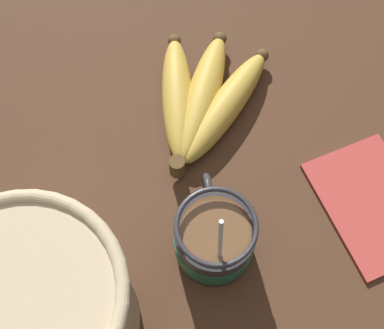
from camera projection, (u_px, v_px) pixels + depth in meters
The scene contains 5 objects.
table at pixel (184, 231), 67.80cm from camera, with size 108.34×108.34×2.84cm.
coffee_mug at pixel (214, 239), 61.83cm from camera, with size 12.77×9.41×15.16cm.
banana_bunch at pixel (202, 100), 71.97cm from camera, with size 22.07×16.99×4.40cm.
woven_basket at pixel (35, 311), 54.00cm from camera, with size 20.83×20.83×16.09cm.
napkin at pixel (373, 205), 67.46cm from camera, with size 19.30×15.83×0.60cm.
Camera 1 is at (-21.04, 1.65, 66.42)cm, focal length 50.00 mm.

